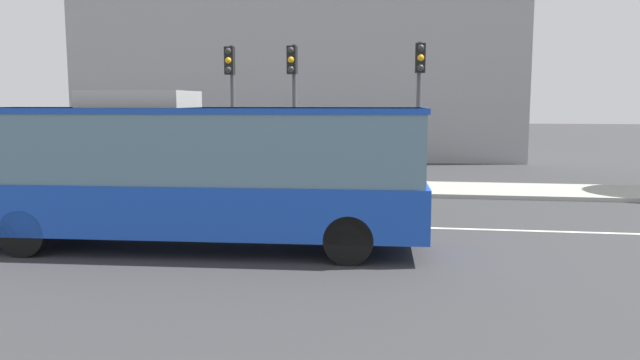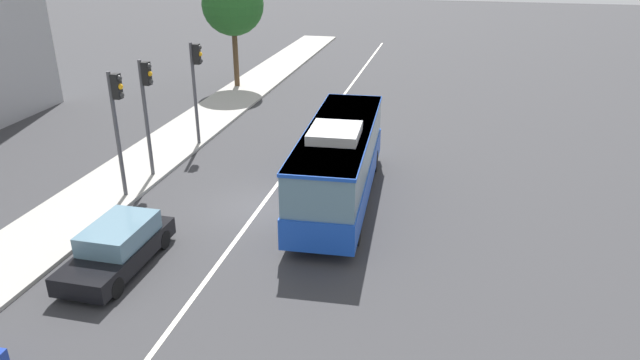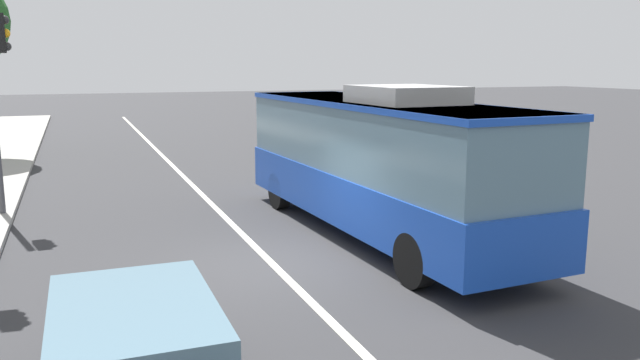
% 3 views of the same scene
% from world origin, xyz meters
% --- Properties ---
extents(ground_plane, '(160.00, 160.00, 0.00)m').
position_xyz_m(ground_plane, '(0.00, 0.00, 0.00)').
color(ground_plane, '#333335').
extents(sidewalk_kerb, '(80.00, 3.37, 0.14)m').
position_xyz_m(sidewalk_kerb, '(0.00, 6.76, 0.07)').
color(sidewalk_kerb, '#9E9B93').
rests_on(sidewalk_kerb, ground_plane).
extents(lane_centre_line, '(76.00, 0.16, 0.01)m').
position_xyz_m(lane_centre_line, '(0.00, 0.00, 0.01)').
color(lane_centre_line, silver).
rests_on(lane_centre_line, ground_plane).
extents(transit_bus, '(10.11, 2.98, 3.46)m').
position_xyz_m(transit_bus, '(1.26, -2.89, 1.81)').
color(transit_bus, '#1947B7').
rests_on(transit_bus, ground_plane).
extents(sedan_black, '(4.51, 1.85, 1.46)m').
position_xyz_m(sedan_black, '(-5.21, 3.03, 0.72)').
color(sedan_black, black).
rests_on(sedan_black, ground_plane).
extents(traffic_light_near_corner, '(0.34, 0.62, 5.20)m').
position_xyz_m(traffic_light_near_corner, '(6.18, 5.18, 3.56)').
color(traffic_light_near_corner, '#47474C').
rests_on(traffic_light_near_corner, ground_plane).
extents(traffic_light_mid_block, '(0.33, 0.62, 5.20)m').
position_xyz_m(traffic_light_mid_block, '(-0.37, 5.50, 3.56)').
color(traffic_light_mid_block, '#47474C').
rests_on(traffic_light_mid_block, ground_plane).
extents(traffic_light_far_corner, '(0.34, 0.62, 5.20)m').
position_xyz_m(traffic_light_far_corner, '(1.86, 5.48, 3.56)').
color(traffic_light_far_corner, '#47474C').
rests_on(traffic_light_far_corner, ground_plane).
extents(office_block_background, '(25.44, 13.41, 13.60)m').
position_xyz_m(office_block_background, '(-0.69, 23.36, 6.80)').
color(office_block_background, '#939399').
rests_on(office_block_background, ground_plane).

